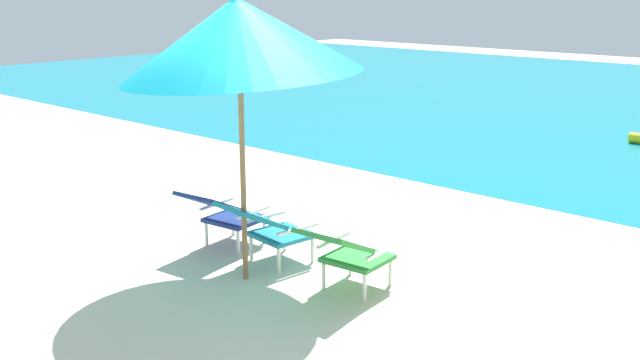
% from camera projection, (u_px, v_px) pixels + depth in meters
% --- Properties ---
extents(ground_plane, '(40.00, 40.00, 0.00)m').
position_uv_depth(ground_plane, '(491.00, 184.00, 10.04)').
color(ground_plane, beige).
extents(lounge_chair_left, '(0.64, 0.93, 0.68)m').
position_uv_depth(lounge_chair_left, '(224.00, 212.00, 7.49)').
color(lounge_chair_left, navy).
rests_on(lounge_chair_left, ground_plane).
extents(lounge_chair_center, '(0.63, 0.93, 0.68)m').
position_uv_depth(lounge_chair_center, '(267.00, 226.00, 7.03)').
color(lounge_chair_center, teal).
rests_on(lounge_chair_center, ground_plane).
extents(lounge_chair_right, '(0.61, 0.92, 0.68)m').
position_uv_depth(lounge_chair_right, '(346.00, 251.00, 6.38)').
color(lounge_chair_right, '#338E3D').
rests_on(lounge_chair_right, ground_plane).
extents(beach_umbrella_center, '(2.98, 2.98, 2.61)m').
position_uv_depth(beach_umbrella_center, '(239.00, 37.00, 6.25)').
color(beach_umbrella_center, olive).
rests_on(beach_umbrella_center, ground_plane).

